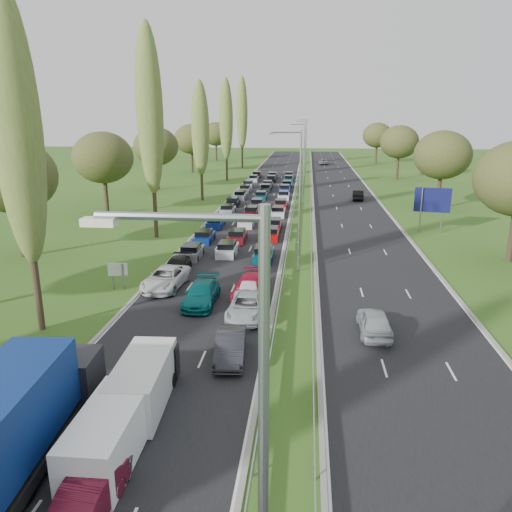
% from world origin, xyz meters
% --- Properties ---
extents(ground, '(260.00, 260.00, 0.00)m').
position_xyz_m(ground, '(4.50, 80.00, 0.00)').
color(ground, '#305219').
rests_on(ground, ground).
extents(near_carriageway, '(10.50, 215.00, 0.04)m').
position_xyz_m(near_carriageway, '(-2.25, 82.50, 0.00)').
color(near_carriageway, black).
rests_on(near_carriageway, ground).
extents(far_carriageway, '(10.50, 215.00, 0.04)m').
position_xyz_m(far_carriageway, '(11.25, 82.50, 0.00)').
color(far_carriageway, black).
rests_on(far_carriageway, ground).
extents(central_reservation, '(2.36, 215.00, 0.32)m').
position_xyz_m(central_reservation, '(4.50, 82.50, 0.55)').
color(central_reservation, gray).
rests_on(central_reservation, ground).
extents(lamp_columns, '(0.18, 140.18, 12.00)m').
position_xyz_m(lamp_columns, '(4.50, 78.00, 6.00)').
color(lamp_columns, gray).
rests_on(lamp_columns, ground).
extents(poplar_row, '(2.80, 127.80, 22.44)m').
position_xyz_m(poplar_row, '(-11.50, 68.17, 12.39)').
color(poplar_row, '#2D2116').
rests_on(poplar_row, ground).
extents(woodland_left, '(8.00, 166.00, 11.10)m').
position_xyz_m(woodland_left, '(-22.00, 62.63, 7.68)').
color(woodland_left, '#2D2116').
rests_on(woodland_left, ground).
extents(woodland_right, '(8.00, 153.00, 11.10)m').
position_xyz_m(woodland_right, '(24.00, 66.67, 7.68)').
color(woodland_right, '#2D2116').
rests_on(woodland_right, ground).
extents(traffic_queue_fill, '(9.02, 67.17, 0.80)m').
position_xyz_m(traffic_queue_fill, '(-2.21, 77.63, 0.44)').
color(traffic_queue_fill, slate).
rests_on(traffic_queue_fill, ground).
extents(near_car_2, '(3.11, 5.92, 1.59)m').
position_xyz_m(near_car_2, '(-5.77, 37.47, 0.82)').
color(near_car_2, silver).
rests_on(near_car_2, near_carriageway).
extents(near_car_3, '(1.93, 4.69, 1.36)m').
position_xyz_m(near_car_3, '(-5.85, 41.04, 0.70)').
color(near_car_3, black).
rests_on(near_car_3, near_carriageway).
extents(near_car_5, '(1.77, 4.37, 1.41)m').
position_xyz_m(near_car_5, '(-2.04, 14.21, 0.73)').
color(near_car_5, '#5B0F22').
rests_on(near_car_5, near_carriageway).
extents(near_car_6, '(2.52, 5.06, 1.38)m').
position_xyz_m(near_car_6, '(-2.41, 17.63, 0.71)').
color(near_car_6, gray).
rests_on(near_car_6, near_carriageway).
extents(near_car_7, '(2.19, 5.32, 1.54)m').
position_xyz_m(near_car_7, '(-2.26, 34.37, 0.79)').
color(near_car_7, '#054E50').
rests_on(near_car_7, near_carriageway).
extents(near_car_8, '(1.96, 4.38, 1.46)m').
position_xyz_m(near_car_8, '(-2.28, 34.82, 0.75)').
color(near_car_8, '#B36A0B').
rests_on(near_car_8, near_carriageway).
extents(near_car_9, '(1.99, 4.73, 1.52)m').
position_xyz_m(near_car_9, '(1.09, 26.23, 0.78)').
color(near_car_9, black).
rests_on(near_car_9, near_carriageway).
extents(near_car_10, '(2.58, 5.39, 1.48)m').
position_xyz_m(near_car_10, '(1.30, 32.37, 0.76)').
color(near_car_10, '#ACB2B6').
rests_on(near_car_10, near_carriageway).
extents(near_car_11, '(2.48, 5.37, 1.52)m').
position_xyz_m(near_car_11, '(1.00, 36.37, 0.78)').
color(near_car_11, '#A30A28').
rests_on(near_car_11, near_carriageway).
extents(near_car_12, '(1.82, 4.32, 1.46)m').
position_xyz_m(near_car_12, '(1.02, 35.76, 0.75)').
color(near_car_12, white).
rests_on(near_car_12, near_carriageway).
extents(far_car_0, '(1.90, 4.70, 1.60)m').
position_xyz_m(far_car_0, '(9.48, 30.42, 0.82)').
color(far_car_0, '#9DA3A6').
rests_on(far_car_0, far_carriageway).
extents(far_car_1, '(1.93, 4.84, 1.56)m').
position_xyz_m(far_car_1, '(13.24, 82.03, 0.80)').
color(far_car_1, black).
rests_on(far_car_1, far_carriageway).
extents(far_car_2, '(2.77, 5.59, 1.52)m').
position_xyz_m(far_car_2, '(9.36, 140.43, 0.78)').
color(far_car_2, slate).
rests_on(far_car_2, far_carriageway).
extents(blue_lorry, '(2.69, 9.68, 4.09)m').
position_xyz_m(blue_lorry, '(-5.60, 16.89, 2.11)').
color(blue_lorry, black).
rests_on(blue_lorry, near_carriageway).
extents(white_van_front, '(2.13, 5.44, 2.19)m').
position_xyz_m(white_van_front, '(-2.34, 17.56, 1.12)').
color(white_van_front, white).
rests_on(white_van_front, near_carriageway).
extents(white_van_rear, '(2.16, 5.51, 2.22)m').
position_xyz_m(white_van_rear, '(-2.29, 21.54, 1.14)').
color(white_van_rear, silver).
rests_on(white_van_rear, near_carriageway).
extents(info_sign, '(1.49, 0.41, 2.10)m').
position_xyz_m(info_sign, '(-9.40, 36.89, 1.37)').
color(info_sign, gray).
rests_on(info_sign, ground).
extents(direction_sign, '(3.96, 0.80, 5.20)m').
position_xyz_m(direction_sign, '(19.40, 59.42, 3.57)').
color(direction_sign, gray).
rests_on(direction_sign, ground).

